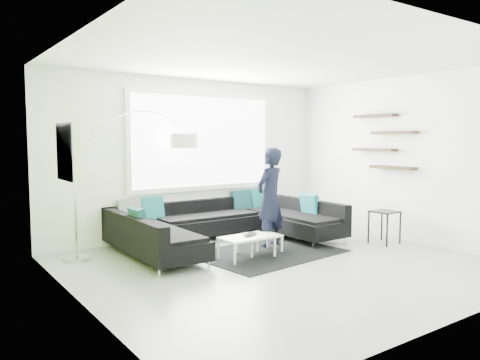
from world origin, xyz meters
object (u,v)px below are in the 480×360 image
at_px(person, 270,197).
at_px(laptop, 253,235).
at_px(coffee_table, 254,245).
at_px(arc_lamp, 74,185).
at_px(sectional_sofa, 228,225).
at_px(side_table, 384,227).

xyz_separation_m(person, laptop, (-0.66, -0.43, -0.46)).
bearing_deg(coffee_table, person, 28.61).
xyz_separation_m(arc_lamp, laptop, (2.16, -1.37, -0.75)).
distance_m(arc_lamp, person, 2.99).
xyz_separation_m(sectional_sofa, coffee_table, (-0.08, -0.80, -0.17)).
height_order(sectional_sofa, side_table, sectional_sofa).
height_order(coffee_table, person, person).
bearing_deg(sectional_sofa, person, -40.90).
bearing_deg(laptop, sectional_sofa, 52.75).
bearing_deg(coffee_table, arc_lamp, 147.61).
distance_m(coffee_table, person, 0.94).
bearing_deg(side_table, laptop, 167.14).
relative_size(arc_lamp, person, 1.36).
height_order(coffee_table, arc_lamp, arc_lamp).
bearing_deg(person, laptop, 14.92).
bearing_deg(person, coffee_table, 12.75).
height_order(arc_lamp, side_table, arc_lamp).
xyz_separation_m(coffee_table, arc_lamp, (-2.23, 1.29, 0.93)).
bearing_deg(person, side_table, 131.85).
relative_size(side_table, person, 0.34).
bearing_deg(arc_lamp, side_table, -20.07).
xyz_separation_m(side_table, laptop, (-2.33, 0.53, 0.07)).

